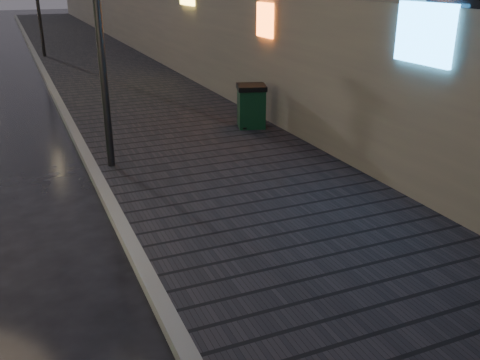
% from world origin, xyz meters
% --- Properties ---
extents(sidewalk, '(4.60, 58.00, 0.15)m').
position_xyz_m(sidewalk, '(3.90, 21.00, 0.07)').
color(sidewalk, black).
rests_on(sidewalk, ground).
extents(curb, '(0.20, 58.00, 0.15)m').
position_xyz_m(curb, '(1.50, 21.00, 0.07)').
color(curb, slate).
rests_on(curb, ground).
extents(trash_bin, '(0.84, 0.84, 1.03)m').
position_xyz_m(trash_bin, '(5.52, 7.49, 0.67)').
color(trash_bin, black).
rests_on(trash_bin, sidewalk).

